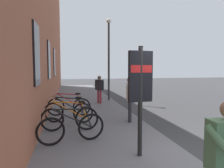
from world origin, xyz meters
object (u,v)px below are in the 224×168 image
object	(u,v)px
transit_info_sign	(140,84)
bicycle_far_end	(69,106)
bicycle_by_door	(69,112)
pedestrian_by_facade	(99,87)
bicycle_nearest_sign	(72,128)
pedestrian_near_bus	(130,95)
street_lamp	(109,52)
bicycle_beside_lamp	(70,118)

from	to	relation	value
transit_info_sign	bicycle_far_end	bearing A→B (deg)	19.70
bicycle_by_door	pedestrian_by_facade	world-z (taller)	pedestrian_by_facade
bicycle_nearest_sign	bicycle_far_end	size ratio (longest dim) A/B	0.99
bicycle_far_end	pedestrian_near_bus	world-z (taller)	pedestrian_near_bus
bicycle_far_end	pedestrian_near_bus	xyz separation A→B (m)	(-1.44, -2.14, 0.60)
transit_info_sign	bicycle_nearest_sign	bearing A→B (deg)	52.55
pedestrian_by_facade	street_lamp	world-z (taller)	street_lamp
bicycle_nearest_sign	bicycle_far_end	world-z (taller)	same
pedestrian_by_facade	street_lamp	size ratio (longest dim) A/B	0.31
bicycle_far_end	bicycle_beside_lamp	bearing A→B (deg)	-179.48
pedestrian_by_facade	bicycle_nearest_sign	bearing A→B (deg)	164.56
bicycle_by_door	pedestrian_near_bus	xyz separation A→B (m)	(-0.34, -2.16, 0.60)
bicycle_nearest_sign	bicycle_beside_lamp	distance (m)	1.05
bicycle_by_door	pedestrian_by_facade	size ratio (longest dim) A/B	1.13
bicycle_nearest_sign	bicycle_beside_lamp	size ratio (longest dim) A/B	0.99
bicycle_nearest_sign	bicycle_by_door	distance (m)	2.01
bicycle_nearest_sign	bicycle_far_end	distance (m)	3.11
bicycle_beside_lamp	bicycle_by_door	xyz separation A→B (m)	(0.96, 0.04, 0.00)
transit_info_sign	pedestrian_by_facade	world-z (taller)	transit_info_sign
bicycle_far_end	street_lamp	size ratio (longest dim) A/B	0.36
transit_info_sign	pedestrian_by_facade	distance (m)	6.89
bicycle_beside_lamp	pedestrian_by_facade	size ratio (longest dim) A/B	1.16
pedestrian_near_bus	bicycle_far_end	bearing A→B (deg)	56.12
bicycle_nearest_sign	bicycle_far_end	bearing A→B (deg)	1.16
bicycle_beside_lamp	bicycle_far_end	size ratio (longest dim) A/B	1.01
bicycle_beside_lamp	bicycle_by_door	distance (m)	0.96
bicycle_beside_lamp	bicycle_by_door	size ratio (longest dim) A/B	1.03
transit_info_sign	bicycle_by_door	bearing A→B (deg)	26.14
bicycle_beside_lamp	transit_info_sign	distance (m)	2.89
bicycle_nearest_sign	pedestrian_near_bus	bearing A→B (deg)	-51.20
bicycle_beside_lamp	bicycle_by_door	bearing A→B (deg)	2.32
bicycle_nearest_sign	pedestrian_near_bus	distance (m)	2.74
bicycle_beside_lamp	street_lamp	bearing A→B (deg)	-22.56
bicycle_far_end	pedestrian_by_facade	bearing A→B (deg)	-32.06
bicycle_by_door	street_lamp	xyz separation A→B (m)	(4.70, -2.39, 2.50)
bicycle_nearest_sign	pedestrian_by_facade	world-z (taller)	pedestrian_by_facade
bicycle_beside_lamp	pedestrian_by_facade	xyz separation A→B (m)	(4.70, -1.63, 0.54)
bicycle_nearest_sign	transit_info_sign	size ratio (longest dim) A/B	0.73
pedestrian_near_bus	street_lamp	distance (m)	5.39
bicycle_beside_lamp	bicycle_far_end	world-z (taller)	same
pedestrian_by_facade	street_lamp	bearing A→B (deg)	-36.72
bicycle_by_door	transit_info_sign	bearing A→B (deg)	-153.86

